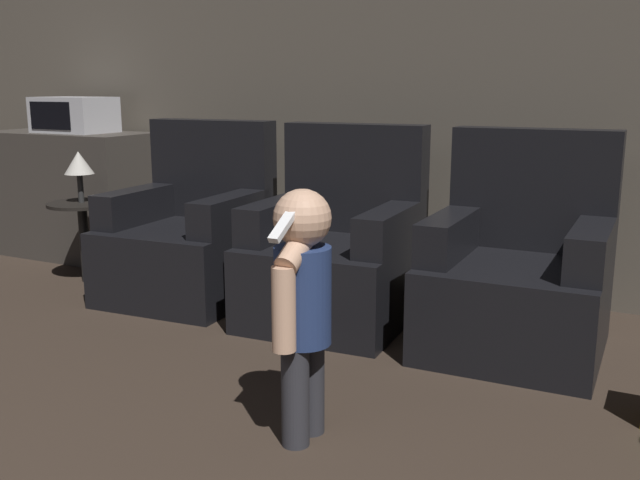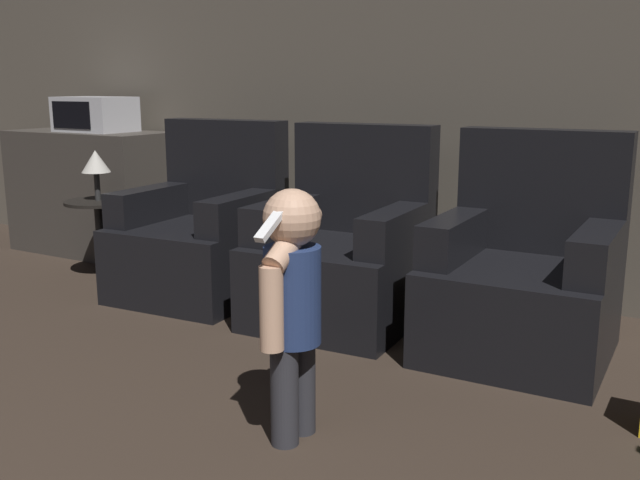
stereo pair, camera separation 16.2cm
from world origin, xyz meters
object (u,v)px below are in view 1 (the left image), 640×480
at_px(microwave, 74,115).
at_px(lamp, 79,164).
at_px(armchair_right, 518,277).
at_px(armchair_left, 191,238).
at_px(person_toddler, 302,296).
at_px(armchair_middle, 336,255).

height_order(microwave, lamp, microwave).
bearing_deg(armchair_right, armchair_left, 178.98).
bearing_deg(microwave, armchair_right, -8.05).
xyz_separation_m(armchair_left, person_toddler, (1.44, -1.27, 0.18)).
relative_size(armchair_left, armchair_middle, 1.00).
distance_m(person_toddler, lamp, 2.54).
distance_m(armchair_right, person_toddler, 1.37).
height_order(armchair_middle, lamp, armchair_middle).
height_order(armchair_left, person_toddler, armchair_left).
bearing_deg(lamp, armchair_left, 4.54).
relative_size(armchair_middle, person_toddler, 1.14).
xyz_separation_m(armchair_middle, lamp, (-1.74, -0.06, 0.41)).
distance_m(armchair_middle, microwave, 2.43).
bearing_deg(microwave, lamp, -43.82).
bearing_deg(armchair_middle, person_toddler, -72.02).
bearing_deg(person_toddler, armchair_middle, -157.27).
bearing_deg(armchair_right, armchair_middle, 178.98).
relative_size(armchair_middle, armchair_right, 1.00).
height_order(armchair_right, person_toddler, armchair_right).
relative_size(armchair_left, lamp, 3.21).
relative_size(armchair_right, microwave, 1.93).
bearing_deg(microwave, armchair_middle, -11.34).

